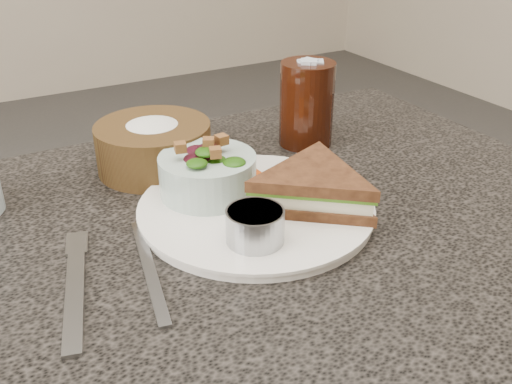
{
  "coord_description": "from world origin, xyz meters",
  "views": [
    {
      "loc": [
        -0.26,
        -0.52,
        1.11
      ],
      "look_at": [
        0.04,
        0.02,
        0.78
      ],
      "focal_mm": 40.0,
      "sensor_mm": 36.0,
      "label": 1
    }
  ],
  "objects_px": {
    "dressing_ramekin": "(255,226)",
    "bread_basket": "(153,139)",
    "salad_bowl": "(208,168)",
    "dinner_plate": "(256,209)",
    "cola_glass": "(307,100)",
    "sandwich": "(313,188)"
  },
  "relations": [
    {
      "from": "dressing_ramekin",
      "to": "bread_basket",
      "type": "relative_size",
      "value": 0.4
    },
    {
      "from": "salad_bowl",
      "to": "dressing_ramekin",
      "type": "relative_size",
      "value": 1.9
    },
    {
      "from": "salad_bowl",
      "to": "dressing_ramekin",
      "type": "xyz_separation_m",
      "value": [
        -0.0,
        -0.13,
        -0.02
      ]
    },
    {
      "from": "dinner_plate",
      "to": "dressing_ramekin",
      "type": "distance_m",
      "value": 0.09
    },
    {
      "from": "dressing_ramekin",
      "to": "bread_basket",
      "type": "distance_m",
      "value": 0.26
    },
    {
      "from": "dinner_plate",
      "to": "bread_basket",
      "type": "bearing_deg",
      "value": 109.06
    },
    {
      "from": "salad_bowl",
      "to": "bread_basket",
      "type": "distance_m",
      "value": 0.13
    },
    {
      "from": "salad_bowl",
      "to": "dinner_plate",
      "type": "bearing_deg",
      "value": -55.53
    },
    {
      "from": "salad_bowl",
      "to": "bread_basket",
      "type": "bearing_deg",
      "value": 101.09
    },
    {
      "from": "salad_bowl",
      "to": "bread_basket",
      "type": "xyz_separation_m",
      "value": [
        -0.03,
        0.13,
        -0.0
      ]
    },
    {
      "from": "bread_basket",
      "to": "cola_glass",
      "type": "distance_m",
      "value": 0.24
    },
    {
      "from": "bread_basket",
      "to": "cola_glass",
      "type": "bearing_deg",
      "value": -6.67
    },
    {
      "from": "dinner_plate",
      "to": "salad_bowl",
      "type": "bearing_deg",
      "value": 124.47
    },
    {
      "from": "sandwich",
      "to": "cola_glass",
      "type": "height_order",
      "value": "cola_glass"
    },
    {
      "from": "bread_basket",
      "to": "salad_bowl",
      "type": "bearing_deg",
      "value": -78.91
    },
    {
      "from": "dinner_plate",
      "to": "cola_glass",
      "type": "relative_size",
      "value": 2.03
    },
    {
      "from": "sandwich",
      "to": "cola_glass",
      "type": "relative_size",
      "value": 1.26
    },
    {
      "from": "salad_bowl",
      "to": "cola_glass",
      "type": "height_order",
      "value": "cola_glass"
    },
    {
      "from": "dressing_ramekin",
      "to": "cola_glass",
      "type": "xyz_separation_m",
      "value": [
        0.22,
        0.23,
        0.04
      ]
    },
    {
      "from": "dinner_plate",
      "to": "salad_bowl",
      "type": "xyz_separation_m",
      "value": [
        -0.04,
        0.06,
        0.04
      ]
    },
    {
      "from": "dinner_plate",
      "to": "bread_basket",
      "type": "height_order",
      "value": "bread_basket"
    },
    {
      "from": "dinner_plate",
      "to": "salad_bowl",
      "type": "height_order",
      "value": "salad_bowl"
    }
  ]
}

